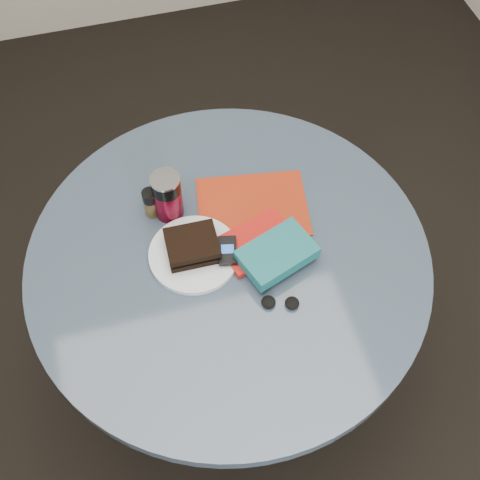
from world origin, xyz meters
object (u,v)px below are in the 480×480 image
object	(u,v)px
soda_can	(167,196)
headphones	(280,303)
sandwich	(192,246)
red_book	(256,242)
mp3_player	(228,251)
table	(229,286)
magazine	(252,206)
novel	(277,254)
plate	(194,254)
pepper_grinder	(151,203)

from	to	relation	value
soda_can	headphones	world-z (taller)	soda_can
sandwich	red_book	world-z (taller)	sandwich
sandwich	mp3_player	world-z (taller)	sandwich
soda_can	table	bearing A→B (deg)	-55.11
red_book	sandwich	bearing A→B (deg)	156.72
magazine	novel	world-z (taller)	novel
plate	soda_can	world-z (taller)	soda_can
mp3_player	headphones	size ratio (longest dim) A/B	0.91
red_book	mp3_player	bearing A→B (deg)	172.94
table	headphones	xyz separation A→B (m)	(0.08, -0.17, 0.17)
pepper_grinder	mp3_player	xyz separation A→B (m)	(0.15, -0.18, -0.02)
plate	magazine	bearing A→B (deg)	30.31
mp3_player	headphones	xyz separation A→B (m)	(0.08, -0.16, -0.02)
table	magazine	xyz separation A→B (m)	(0.10, 0.12, 0.17)
pepper_grinder	red_book	bearing A→B (deg)	-35.42
table	sandwich	distance (m)	0.22
table	red_book	xyz separation A→B (m)	(0.07, 0.01, 0.18)
pepper_grinder	headphones	distance (m)	0.42
table	novel	distance (m)	0.23
sandwich	pepper_grinder	bearing A→B (deg)	116.10
sandwich	soda_can	xyz separation A→B (m)	(-0.03, 0.14, 0.03)
pepper_grinder	mp3_player	world-z (taller)	pepper_grinder
table	red_book	world-z (taller)	red_book
sandwich	soda_can	world-z (taller)	soda_can
table	sandwich	size ratio (longest dim) A/B	7.87
red_book	headphones	size ratio (longest dim) A/B	1.93
novel	mp3_player	distance (m)	0.12
sandwich	table	bearing A→B (deg)	-15.66
soda_can	novel	world-z (taller)	soda_can
red_book	table	bearing A→B (deg)	168.25
soda_can	red_book	bearing A→B (deg)	-39.50
soda_can	headphones	size ratio (longest dim) A/B	1.45
magazine	headphones	distance (m)	0.29
table	plate	distance (m)	0.19
soda_can	headphones	xyz separation A→B (m)	(0.19, -0.33, -0.06)
pepper_grinder	novel	world-z (taller)	pepper_grinder
red_book	mp3_player	world-z (taller)	mp3_player
magazine	novel	xyz separation A→B (m)	(0.01, -0.18, 0.04)
table	mp3_player	world-z (taller)	mp3_player
table	magazine	distance (m)	0.23
table	headphones	world-z (taller)	headphones
sandwich	pepper_grinder	size ratio (longest dim) A/B	1.46
novel	mp3_player	xyz separation A→B (m)	(-0.11, 0.05, -0.01)
headphones	magazine	bearing A→B (deg)	86.87
sandwich	headphones	distance (m)	0.25
magazine	novel	distance (m)	0.18
pepper_grinder	soda_can	bearing A→B (deg)	-12.42
plate	pepper_grinder	world-z (taller)	pepper_grinder
magazine	red_book	xyz separation A→B (m)	(-0.02, -0.11, 0.01)
table	headphones	size ratio (longest dim) A/B	10.47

